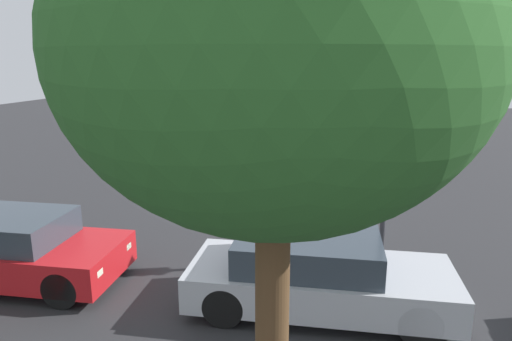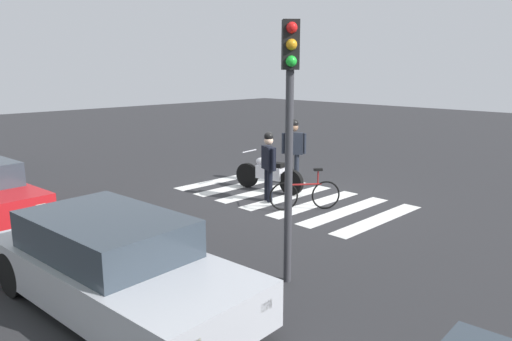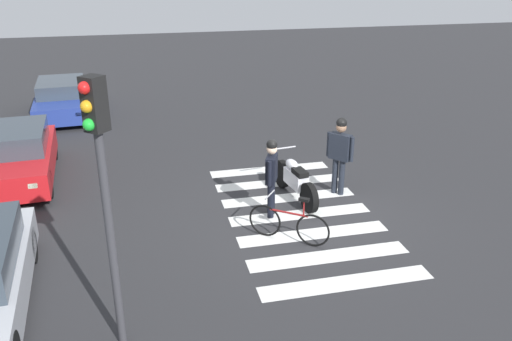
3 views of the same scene
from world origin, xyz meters
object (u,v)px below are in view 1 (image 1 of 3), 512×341
(officer_on_foot, at_px, (258,170))
(traffic_light_pole, at_px, (390,136))
(leaning_bicycle, at_px, (297,193))
(car_silver_sedan, at_px, (317,275))
(car_red_convertible, at_px, (18,249))
(police_motorcycle, at_px, (242,180))
(officer_by_motorcycle, at_px, (249,153))

(officer_on_foot, relative_size, traffic_light_pole, 0.44)
(leaning_bicycle, distance_m, traffic_light_pole, 4.63)
(officer_on_foot, height_order, traffic_light_pole, traffic_light_pole)
(car_silver_sedan, height_order, car_red_convertible, car_red_convertible)
(police_motorcycle, relative_size, leaning_bicycle, 1.56)
(officer_by_motorcycle, distance_m, car_red_convertible, 8.14)
(car_red_convertible, height_order, traffic_light_pole, traffic_light_pole)
(car_silver_sedan, bearing_deg, police_motorcycle, -64.29)
(police_motorcycle, xyz_separation_m, car_silver_sedan, (-3.04, 6.31, 0.17))
(officer_by_motorcycle, distance_m, traffic_light_pole, 6.79)
(officer_by_motorcycle, bearing_deg, car_silver_sedan, 112.64)
(officer_on_foot, height_order, officer_by_motorcycle, officer_by_motorcycle)
(traffic_light_pole, bearing_deg, officer_by_motorcycle, -50.00)
(police_motorcycle, bearing_deg, traffic_light_pole, 136.61)
(officer_on_foot, distance_m, car_silver_sedan, 6.03)
(officer_by_motorcycle, height_order, traffic_light_pole, traffic_light_pole)
(car_red_convertible, bearing_deg, leaning_bicycle, -127.91)
(leaning_bicycle, bearing_deg, car_silver_sedan, 101.76)
(police_motorcycle, height_order, leaning_bicycle, police_motorcycle)
(officer_by_motorcycle, bearing_deg, traffic_light_pole, 130.00)
(car_silver_sedan, distance_m, traffic_light_pole, 3.33)
(car_silver_sedan, distance_m, car_red_convertible, 5.75)
(car_red_convertible, bearing_deg, traffic_light_pole, -159.23)
(officer_on_foot, bearing_deg, leaning_bicycle, -177.01)
(officer_by_motorcycle, xyz_separation_m, car_red_convertible, (2.66, 7.67, -0.48))
(police_motorcycle, bearing_deg, officer_on_foot, 133.15)
(car_red_convertible, relative_size, traffic_light_pole, 1.01)
(officer_by_motorcycle, height_order, car_red_convertible, officer_by_motorcycle)
(police_motorcycle, distance_m, traffic_light_pole, 6.18)
(car_silver_sedan, bearing_deg, officer_on_foot, -67.27)
(officer_on_foot, xyz_separation_m, traffic_light_pole, (-3.48, 3.20, 1.67))
(police_motorcycle, bearing_deg, leaning_bicycle, 159.46)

